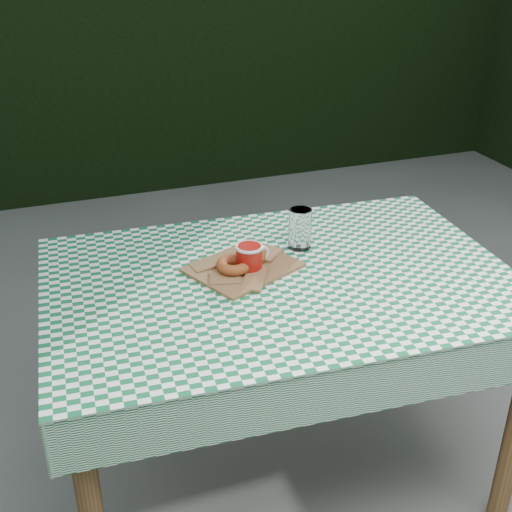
# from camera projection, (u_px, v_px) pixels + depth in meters

# --- Properties ---
(hedge_north) EXTENTS (7.00, 0.70, 1.80)m
(hedge_north) POSITION_uv_depth(u_px,v_px,m) (93.00, 48.00, 4.31)
(hedge_north) COLOR black
(hedge_north) RESTS_ON ground
(table) EXTENTS (1.35, 0.95, 0.75)m
(table) POSITION_uv_depth(u_px,v_px,m) (278.00, 383.00, 2.06)
(table) COLOR #533A1C
(table) RESTS_ON ground
(tablecloth) EXTENTS (1.38, 0.97, 0.01)m
(tablecloth) POSITION_uv_depth(u_px,v_px,m) (281.00, 277.00, 1.89)
(tablecloth) COLOR #0E5B30
(tablecloth) RESTS_ON table
(paper_bag) EXTENTS (0.36, 0.33, 0.02)m
(paper_bag) POSITION_uv_depth(u_px,v_px,m) (243.00, 267.00, 1.92)
(paper_bag) COLOR olive
(paper_bag) RESTS_ON tablecloth
(bagel_front) EXTENTS (0.11, 0.11, 0.03)m
(bagel_front) POSITION_uv_depth(u_px,v_px,m) (234.00, 265.00, 1.88)
(bagel_front) COLOR #A44A22
(bagel_front) RESTS_ON paper_bag
(bagel_back) EXTENTS (0.11, 0.11, 0.03)m
(bagel_back) POSITION_uv_depth(u_px,v_px,m) (251.00, 255.00, 1.94)
(bagel_back) COLOR #94501E
(bagel_back) RESTS_ON paper_bag
(coffee_mug) EXTENTS (0.19, 0.19, 0.09)m
(coffee_mug) POSITION_uv_depth(u_px,v_px,m) (249.00, 259.00, 1.89)
(coffee_mug) COLOR #920F09
(coffee_mug) RESTS_ON tablecloth
(drinking_glass) EXTENTS (0.09, 0.09, 0.13)m
(drinking_glass) POSITION_uv_depth(u_px,v_px,m) (300.00, 228.00, 2.03)
(drinking_glass) COLOR white
(drinking_glass) RESTS_ON tablecloth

